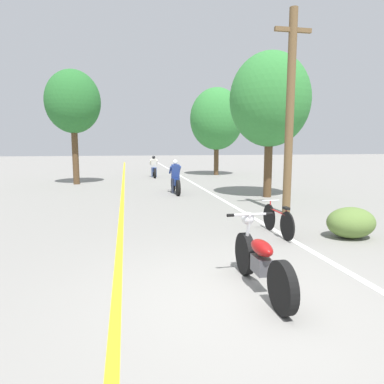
# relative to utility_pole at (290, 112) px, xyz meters

# --- Properties ---
(ground_plane) EXTENTS (120.00, 120.00, 0.00)m
(ground_plane) POSITION_rel_utility_pole_xyz_m (-3.20, -5.14, -3.03)
(ground_plane) COLOR gray
(lane_stripe_center) EXTENTS (0.14, 48.00, 0.01)m
(lane_stripe_center) POSITION_rel_utility_pole_xyz_m (-4.90, 7.00, -3.03)
(lane_stripe_center) COLOR yellow
(lane_stripe_center) RESTS_ON ground
(lane_stripe_edge) EXTENTS (0.14, 48.00, 0.01)m
(lane_stripe_edge) POSITION_rel_utility_pole_xyz_m (-1.15, 7.00, -3.03)
(lane_stripe_edge) COLOR white
(lane_stripe_edge) RESTS_ON ground
(utility_pole) EXTENTS (1.10, 0.24, 5.89)m
(utility_pole) POSITION_rel_utility_pole_xyz_m (0.00, 0.00, 0.00)
(utility_pole) COLOR brown
(utility_pole) RESTS_ON ground
(roadside_tree_right_near) EXTENTS (3.15, 2.84, 5.63)m
(roadside_tree_right_near) POSITION_rel_utility_pole_xyz_m (0.82, 3.34, 0.76)
(roadside_tree_right_near) COLOR #513A23
(roadside_tree_right_near) RESTS_ON ground
(roadside_tree_right_far) EXTENTS (3.60, 3.24, 5.86)m
(roadside_tree_right_far) POSITION_rel_utility_pole_xyz_m (1.36, 13.32, 0.74)
(roadside_tree_right_far) COLOR #513A23
(roadside_tree_right_far) RESTS_ON ground
(roadside_tree_left) EXTENTS (2.79, 2.51, 5.87)m
(roadside_tree_left) POSITION_rel_utility_pole_xyz_m (-7.32, 9.40, 1.20)
(roadside_tree_left) COLOR #513A23
(roadside_tree_left) RESTS_ON ground
(roadside_bush) EXTENTS (1.10, 0.88, 0.70)m
(roadside_bush) POSITION_rel_utility_pole_xyz_m (0.23, -2.71, -2.68)
(roadside_bush) COLOR #5B7A38
(roadside_bush) RESTS_ON ground
(motorcycle_foreground) EXTENTS (0.74, 2.04, 1.05)m
(motorcycle_foreground) POSITION_rel_utility_pole_xyz_m (-2.85, -4.96, -2.60)
(motorcycle_foreground) COLOR black
(motorcycle_foreground) RESTS_ON ground
(motorcycle_rider_lead) EXTENTS (0.50, 2.17, 1.45)m
(motorcycle_rider_lead) POSITION_rel_utility_pole_xyz_m (-2.65, 5.10, -2.49)
(motorcycle_rider_lead) COLOR black
(motorcycle_rider_lead) RESTS_ON ground
(motorcycle_rider_far) EXTENTS (0.50, 2.08, 1.36)m
(motorcycle_rider_far) POSITION_rel_utility_pole_xyz_m (-2.97, 12.58, -2.52)
(motorcycle_rider_far) COLOR black
(motorcycle_rider_far) RESTS_ON ground
(bicycle_parked) EXTENTS (0.44, 1.62, 0.76)m
(bicycle_parked) POSITION_rel_utility_pole_xyz_m (-1.29, -2.18, -2.68)
(bicycle_parked) COLOR black
(bicycle_parked) RESTS_ON ground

